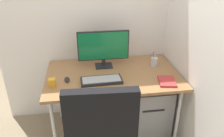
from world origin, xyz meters
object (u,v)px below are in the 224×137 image
Objects in this scene: mouse at (67,79)px; keyboard at (101,80)px; pen_holder at (154,62)px; desk_clamp_accessory at (52,82)px; filing_cabinet at (146,106)px; monitor at (103,47)px; notebook at (167,81)px.

keyboard is at bearing -20.53° from mouse.
pen_holder reaches higher than desk_clamp_accessory.
monitor is at bearing 158.37° from filing_cabinet.
pen_holder is at bearing 23.43° from keyboard.
filing_cabinet is 1.41× the size of keyboard.
desk_clamp_accessory is (-0.98, -0.17, 0.49)m from filing_cabinet.
keyboard is 0.33m from mouse.
monitor reaches higher than desk_clamp_accessory.
monitor is 3.15× the size of pen_holder.
mouse is 1.32× the size of desk_clamp_accessory.
monitor is 0.74m from notebook.
desk_clamp_accessory is at bearing -157.10° from mouse.
pen_holder is at bearing 51.82° from filing_cabinet.
mouse is 0.57× the size of pen_holder.
mouse is at bearing 168.83° from keyboard.
mouse reaches higher than keyboard.
notebook is (0.09, -0.26, 0.47)m from filing_cabinet.
desk_clamp_accessory reaches higher than notebook.
mouse is at bearing -168.03° from pen_holder.
desk_clamp_accessory is at bearing -169.91° from filing_cabinet.
keyboard is 4.06× the size of mouse.
notebook is at bearing -70.17° from filing_cabinet.
notebook is (0.62, -0.10, -0.00)m from keyboard.
pen_holder is at bearing 14.76° from desk_clamp_accessory.
filing_cabinet is at bearing 120.62° from notebook.
mouse reaches higher than notebook.
keyboard is 0.66m from pen_holder.
desk_clamp_accessory is (-0.13, -0.08, 0.02)m from mouse.
filing_cabinet is at bearing 16.69° from keyboard.
keyboard is 5.35× the size of desk_clamp_accessory.
monitor is 0.52m from mouse.
desk_clamp_accessory reaches higher than keyboard.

